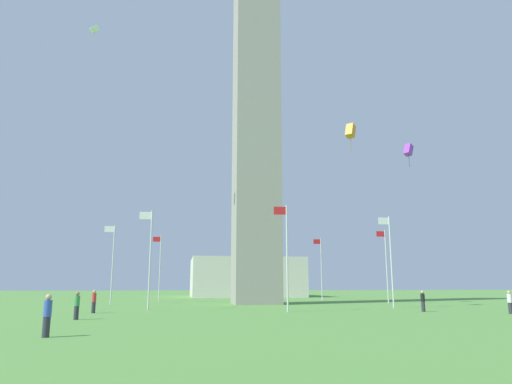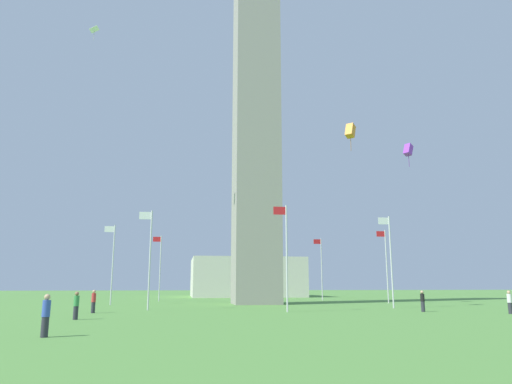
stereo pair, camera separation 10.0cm
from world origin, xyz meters
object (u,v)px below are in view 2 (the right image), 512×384
flagpole_s (386,263)px  kite_orange_box (350,131)px  flagpole_nw (160,265)px  flagpole_e (286,253)px  flagpole_w (239,267)px  obelisk_monument (256,105)px  person_black_shirt (423,301)px  person_blue_shirt (46,316)px  flagpole_sw (321,266)px  kite_white_diamond (94,30)px  person_white_shirt (510,302)px  flagpole_se (390,257)px  flagpole_ne (149,255)px  person_red_shirt (94,302)px  kite_purple_box (408,150)px  distant_building (245,278)px  flagpole_n (112,261)px  person_green_shirt (76,306)px

flagpole_s → kite_orange_box: (8.02, 11.28, 11.81)m
flagpole_s → flagpole_nw: size_ratio=1.00×
flagpole_e → flagpole_w: same height
flagpole_s → flagpole_nw: (26.15, -10.83, 0.00)m
obelisk_monument → person_black_shirt: bearing=122.2°
flagpole_s → person_blue_shirt: (28.86, 31.08, -3.73)m
person_black_shirt → flagpole_sw: bearing=-25.9°
flagpole_w → kite_white_diamond: kite_white_diamond is taller
flagpole_s → person_white_shirt: bearing=90.4°
flagpole_s → person_black_shirt: (4.75, 16.69, -3.76)m
flagpole_se → obelisk_monument: bearing=-45.2°
flagpole_e → person_blue_shirt: 21.12m
flagpole_sw → flagpole_se: bearing=90.0°
flagpole_s → flagpole_sw: (4.49, -10.83, 0.00)m
flagpole_ne → person_red_shirt: 6.32m
flagpole_nw → kite_purple_box: kite_purple_box is taller
distant_building → flagpole_ne: bearing=72.1°
flagpole_e → flagpole_sw: same height
flagpole_s → kite_white_diamond: size_ratio=5.86×
flagpole_n → person_black_shirt: 31.03m
flagpole_se → kite_purple_box: size_ratio=4.09×
flagpole_ne → kite_orange_box: kite_orange_box is taller
flagpole_ne → kite_white_diamond: kite_white_diamond is taller
flagpole_ne → flagpole_e: 11.72m
person_black_shirt → flagpole_se: bearing=-27.9°
obelisk_monument → kite_orange_box: (-7.24, 11.28, -6.51)m
flagpole_s → distant_building: size_ratio=0.44×
person_white_shirt → person_blue_shirt: (29.02, 10.91, 0.02)m
kite_orange_box → person_white_shirt: bearing=132.6°
flagpole_ne → flagpole_se: same height
person_red_shirt → person_green_shirt: (-0.15, 6.81, -0.02)m
flagpole_se → flagpole_nw: bearing=-45.0°
flagpole_w → person_blue_shirt: flagpole_w is taller
flagpole_se → flagpole_s: bearing=-112.5°
person_white_shirt → kite_orange_box: (8.18, -8.90, 15.55)m
flagpole_s → person_black_shirt: size_ratio=5.15×
flagpole_s → kite_orange_box: size_ratio=3.10×
flagpole_w → person_green_shirt: flagpole_w is taller
person_black_shirt → person_green_shirt: person_green_shirt is taller
flagpole_w → flagpole_nw: size_ratio=1.00×
person_red_shirt → flagpole_se: bearing=-49.6°
flagpole_e → kite_white_diamond: (17.52, -8.82, 22.73)m
flagpole_n → person_white_shirt: flagpole_n is taller
flagpole_ne → distant_building: flagpole_ne is taller
flagpole_sw → person_red_shirt: 35.93m
flagpole_ne → kite_purple_box: size_ratio=4.09×
flagpole_sw → flagpole_w: 11.72m
obelisk_monument → distant_building: size_ratio=2.41×
kite_purple_box → flagpole_ne: bearing=-13.0°
flagpole_se → person_blue_shirt: bearing=39.7°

